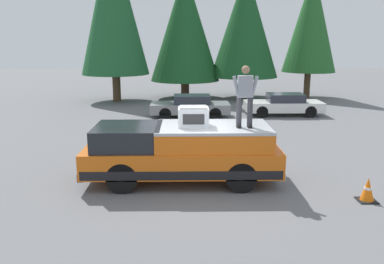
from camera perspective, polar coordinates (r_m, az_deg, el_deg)
name	(u,v)px	position (r m, az deg, el deg)	size (l,w,h in m)	color
ground_plane	(201,185)	(11.55, 1.27, -7.52)	(90.00, 90.00, 0.00)	slate
pickup_truck	(182,152)	(11.62, -1.41, -2.86)	(2.01, 5.54, 1.65)	orange
compressor_unit	(193,116)	(11.31, 0.19, 2.19)	(0.65, 0.84, 0.56)	silver
person_on_truck_bed	(245,95)	(11.17, 7.45, 5.20)	(0.29, 0.72, 1.69)	#333338
parked_car_white	(284,104)	(22.39, 12.75, 3.80)	(1.64, 4.10, 1.16)	white
parked_car_grey	(191,106)	(21.29, -0.21, 3.65)	(1.64, 4.10, 1.16)	gray
traffic_cone	(368,190)	(11.32, 23.43, -7.51)	(0.47, 0.47, 0.62)	black
conifer_far_left	(311,21)	(29.39, 16.37, 14.71)	(3.61, 3.61, 8.58)	#4C3826
conifer_left	(245,24)	(28.25, 7.45, 14.82)	(4.56, 4.56, 8.52)	#4C3826
conifer_center_left	(185,26)	(27.97, -1.01, 14.67)	(4.67, 4.67, 8.49)	#4C3826
conifer_center_right	(113,3)	(27.09, -11.02, 17.37)	(4.33, 4.33, 10.66)	#4C3826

